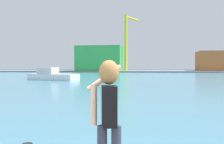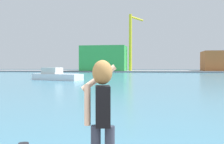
{
  "view_description": "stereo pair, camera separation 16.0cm",
  "coord_description": "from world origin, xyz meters",
  "px_view_note": "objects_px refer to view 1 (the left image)",
  "views": [
    {
      "loc": [
        0.67,
        -2.8,
        2.12
      ],
      "look_at": [
        -0.67,
        5.79,
        1.93
      ],
      "focal_mm": 43.33,
      "sensor_mm": 36.0,
      "label": 1
    },
    {
      "loc": [
        0.83,
        -2.77,
        2.12
      ],
      "look_at": [
        -0.67,
        5.79,
        1.93
      ],
      "focal_mm": 43.33,
      "sensor_mm": 36.0,
      "label": 2
    }
  ],
  "objects_px": {
    "person_photographer": "(108,108)",
    "port_crane": "(127,38)",
    "boat_moored": "(52,76)",
    "warehouse_left": "(99,58)",
    "warehouse_right": "(216,61)"
  },
  "relations": [
    {
      "from": "person_photographer",
      "to": "port_crane",
      "type": "height_order",
      "value": "port_crane"
    },
    {
      "from": "boat_moored",
      "to": "warehouse_left",
      "type": "relative_size",
      "value": 0.54
    },
    {
      "from": "warehouse_left",
      "to": "port_crane",
      "type": "xyz_separation_m",
      "value": [
        9.17,
        2.7,
        7.12
      ]
    },
    {
      "from": "warehouse_right",
      "to": "port_crane",
      "type": "bearing_deg",
      "value": -175.94
    },
    {
      "from": "boat_moored",
      "to": "port_crane",
      "type": "height_order",
      "value": "port_crane"
    },
    {
      "from": "boat_moored",
      "to": "warehouse_right",
      "type": "relative_size",
      "value": 0.65
    },
    {
      "from": "boat_moored",
      "to": "person_photographer",
      "type": "bearing_deg",
      "value": -49.94
    },
    {
      "from": "warehouse_left",
      "to": "boat_moored",
      "type": "bearing_deg",
      "value": -86.07
    },
    {
      "from": "port_crane",
      "to": "person_photographer",
      "type": "bearing_deg",
      "value": -84.48
    },
    {
      "from": "person_photographer",
      "to": "port_crane",
      "type": "distance_m",
      "value": 90.04
    },
    {
      "from": "boat_moored",
      "to": "warehouse_right",
      "type": "bearing_deg",
      "value": 75.61
    },
    {
      "from": "warehouse_left",
      "to": "port_crane",
      "type": "distance_m",
      "value": 11.92
    },
    {
      "from": "warehouse_right",
      "to": "person_photographer",
      "type": "bearing_deg",
      "value": -103.15
    },
    {
      "from": "person_photographer",
      "to": "warehouse_left",
      "type": "relative_size",
      "value": 0.12
    },
    {
      "from": "boat_moored",
      "to": "warehouse_right",
      "type": "distance_m",
      "value": 67.31
    }
  ]
}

